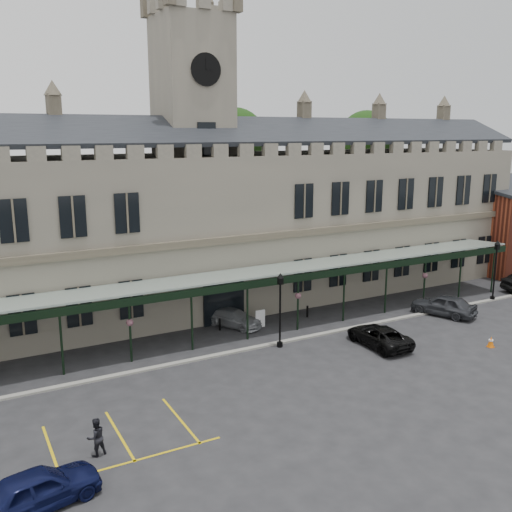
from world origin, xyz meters
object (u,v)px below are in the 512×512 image
car_van (379,336)px  sign_board (260,319)px  station_building (196,226)px  lamp_post_right (496,265)px  car_taxi (234,318)px  car_left_a (39,489)px  lamp_post_mid (280,303)px  car_right_a (444,305)px  person_b (96,437)px  clock_tower (193,140)px  traffic_cone (491,342)px

car_van → sign_board: bearing=-52.8°
station_building → sign_board: station_building is taller
lamp_post_right → car_taxi: (-21.78, 4.49, -2.38)m
lamp_post_right → car_left_a: bearing=-164.6°
lamp_post_mid → car_taxi: lamp_post_mid is taller
car_van → car_left_a: bearing=17.7°
lamp_post_mid → car_van: lamp_post_mid is taller
car_left_a → car_taxi: size_ratio=1.06×
car_right_a → car_taxi: bearing=-42.2°
sign_board → person_b: person_b is taller
clock_tower → car_van: size_ratio=5.07×
lamp_post_right → station_building: bearing=154.8°
clock_tower → traffic_cone: 25.49m
clock_tower → car_left_a: (-15.00, -20.70, -12.33)m
car_taxi → person_b: 17.56m
sign_board → car_taxi: size_ratio=0.30×
station_building → lamp_post_right: (22.12, -10.40, -3.46)m
car_van → clock_tower: bearing=-62.8°
lamp_post_mid → lamp_post_right: size_ratio=0.98×
sign_board → car_left_a: bearing=-141.3°
sign_board → car_left_a: size_ratio=0.28×
car_taxi → clock_tower: bearing=64.5°
car_left_a → lamp_post_right: bearing=-87.4°
car_left_a → person_b: 3.69m
traffic_cone → car_left_a: (-28.28, -3.08, 0.43)m
station_building → car_left_a: (-15.00, -20.61, -5.69)m
station_building → lamp_post_right: 24.69m
sign_board → person_b: (-14.21, -11.07, 0.23)m
lamp_post_right → person_b: bearing=-167.4°
lamp_post_mid → car_taxi: bearing=99.8°
sign_board → car_right_a: 14.28m
sign_board → car_van: (5.09, -6.84, 0.05)m
lamp_post_mid → car_right_a: lamp_post_mid is taller
sign_board → car_taxi: bearing=144.7°
person_b → sign_board: bearing=-154.3°
car_taxi → lamp_post_mid: bearing=-108.9°
traffic_cone → sign_board: size_ratio=0.56×
lamp_post_right → car_taxi: 22.37m
lamp_post_right → sign_board: (-20.21, 3.38, -2.38)m
lamp_post_mid → station_building: bearing=96.3°
station_building → car_right_a: size_ratio=12.45×
lamp_post_mid → car_taxi: (-0.87, 5.03, -2.32)m
traffic_cone → clock_tower: bearing=127.0°
traffic_cone → car_right_a: 6.68m
clock_tower → car_left_a: size_ratio=5.41×
lamp_post_mid → lamp_post_right: lamp_post_right is taller
clock_tower → traffic_cone: size_ratio=34.64×
lamp_post_mid → car_right_a: size_ratio=1.03×
clock_tower → sign_board: (1.91, -7.11, -12.48)m
lamp_post_mid → traffic_cone: (12.07, -6.59, -2.60)m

